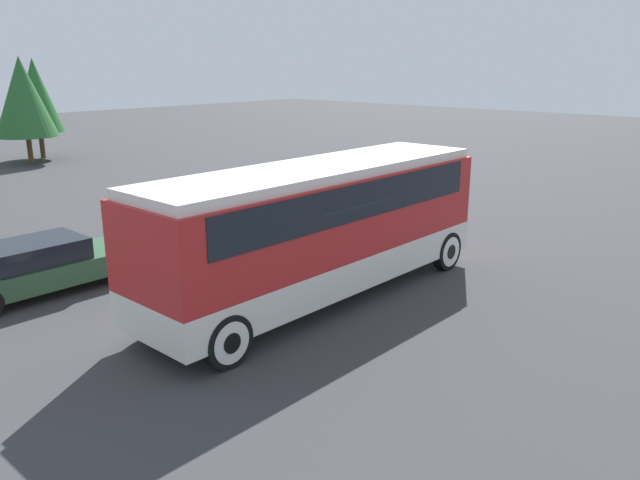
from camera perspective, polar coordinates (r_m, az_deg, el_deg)
name	(u,v)px	position (r m, az deg, el deg)	size (l,w,h in m)	color
ground_plane	(320,298)	(15.28, 0.00, -5.31)	(120.00, 120.00, 0.00)	#38383A
tour_bus	(323,219)	(14.75, 0.25, 1.91)	(9.67, 2.55, 3.27)	silver
parked_car_near	(236,210)	(21.46, -7.69, 2.73)	(4.09, 1.81, 1.36)	maroon
parked_car_mid	(41,266)	(16.94, -24.13, -2.17)	(4.34, 1.85, 1.34)	#2D5638
tree_left	(23,97)	(38.85, -25.51, 11.73)	(3.33, 3.33, 5.86)	brown
tree_center	(36,95)	(40.68, -24.54, 11.93)	(2.79, 2.79, 5.77)	brown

